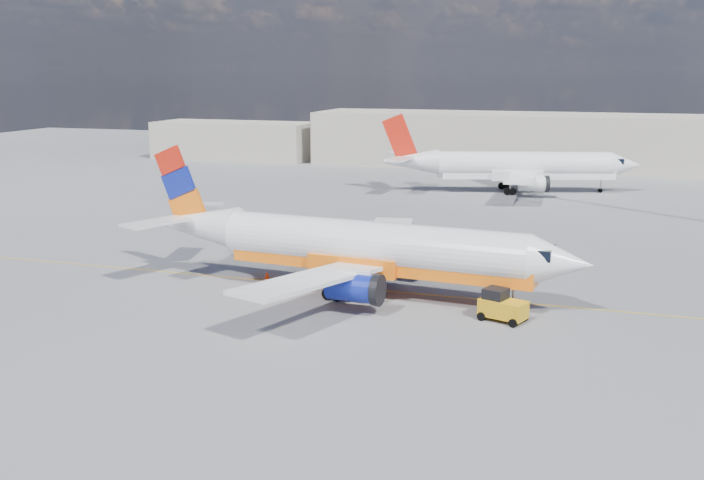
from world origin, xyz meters
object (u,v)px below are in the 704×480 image
(second_jet, at_px, (515,166))
(gse_tug, at_px, (502,306))
(main_jet, at_px, (359,247))
(traffic_cone, at_px, (267,275))

(second_jet, relative_size, gse_tug, 10.30)
(second_jet, bearing_deg, main_jet, -111.84)
(gse_tug, bearing_deg, main_jet, -177.11)
(second_jet, height_order, traffic_cone, second_jet)
(main_jet, bearing_deg, gse_tug, -12.05)
(main_jet, distance_m, traffic_cone, 7.91)
(gse_tug, bearing_deg, second_jet, 115.40)
(main_jet, height_order, gse_tug, main_jet)
(gse_tug, relative_size, traffic_cone, 5.10)
(main_jet, relative_size, gse_tug, 10.27)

